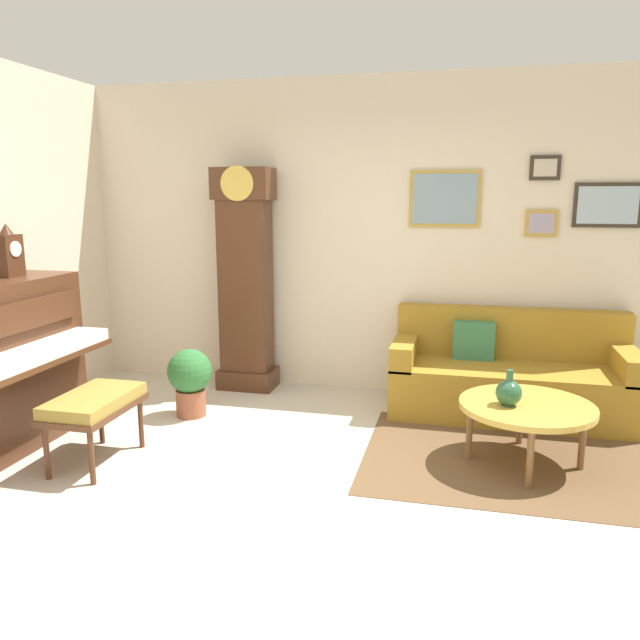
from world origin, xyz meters
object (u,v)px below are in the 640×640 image
object	(u,v)px
coffee_table	(527,408)
mantel_clock	(8,253)
piano_bench	(94,405)
green_jug	(509,393)
grandfather_clock	(246,286)
couch	(509,376)
potted_plant	(190,378)

from	to	relation	value
coffee_table	mantel_clock	bearing A→B (deg)	-174.92
piano_bench	green_jug	bearing A→B (deg)	12.01
grandfather_clock	coffee_table	xyz separation A→B (m)	(2.39, -1.18, -0.57)
green_jug	piano_bench	bearing A→B (deg)	-167.99
mantel_clock	green_jug	xyz separation A→B (m)	(3.49, 0.26, -0.86)
mantel_clock	coffee_table	bearing A→B (deg)	5.08
couch	coffee_table	distance (m)	1.04
green_jug	grandfather_clock	bearing A→B (deg)	151.11
couch	potted_plant	size ratio (longest dim) A/B	3.39
coffee_table	mantel_clock	world-z (taller)	mantel_clock
green_jug	coffee_table	bearing A→B (deg)	26.91
couch	potted_plant	xyz separation A→B (m)	(-2.53, -0.68, 0.01)
piano_bench	mantel_clock	distance (m)	1.30
mantel_clock	potted_plant	world-z (taller)	mantel_clock
grandfather_clock	couch	world-z (taller)	grandfather_clock
piano_bench	potted_plant	xyz separation A→B (m)	(0.22, 0.98, -0.08)
couch	coffee_table	size ratio (longest dim) A/B	2.16
piano_bench	grandfather_clock	size ratio (longest dim) A/B	0.34
couch	mantel_clock	size ratio (longest dim) A/B	5.00
green_jug	mantel_clock	bearing A→B (deg)	-175.77
piano_bench	couch	size ratio (longest dim) A/B	0.37
piano_bench	mantel_clock	xyz separation A→B (m)	(-0.81, 0.31, 0.97)
green_jug	potted_plant	bearing A→B (deg)	170.45
piano_bench	grandfather_clock	world-z (taller)	grandfather_clock
mantel_clock	potted_plant	size ratio (longest dim) A/B	0.68
grandfather_clock	green_jug	bearing A→B (deg)	-28.89
green_jug	potted_plant	distance (m)	2.49
couch	mantel_clock	bearing A→B (deg)	-159.23
mantel_clock	potted_plant	xyz separation A→B (m)	(1.04, 0.67, -1.05)
potted_plant	couch	bearing A→B (deg)	15.10
coffee_table	couch	bearing A→B (deg)	92.46
mantel_clock	couch	bearing A→B (deg)	20.77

